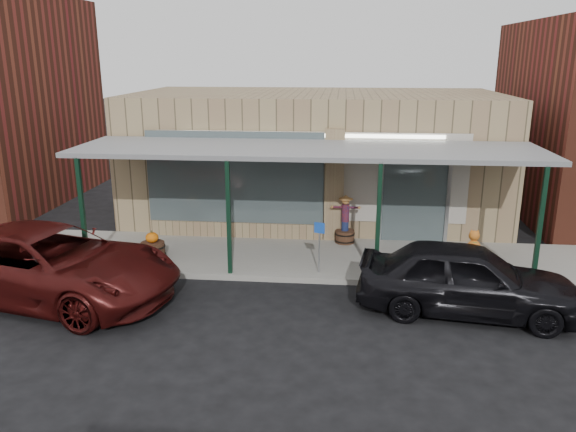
# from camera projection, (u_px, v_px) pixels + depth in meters

# --- Properties ---
(ground) EXTENTS (120.00, 120.00, 0.00)m
(ground) POSITION_uv_depth(u_px,v_px,m) (295.00, 320.00, 11.84)
(ground) COLOR black
(ground) RESTS_ON ground
(sidewalk) EXTENTS (40.00, 3.20, 0.15)m
(sidewalk) POSITION_uv_depth(u_px,v_px,m) (306.00, 258.00, 15.27)
(sidewalk) COLOR gray
(sidewalk) RESTS_ON ground
(storefront) EXTENTS (12.00, 6.25, 4.20)m
(storefront) POSITION_uv_depth(u_px,v_px,m) (315.00, 156.00, 19.07)
(storefront) COLOR #95805B
(storefront) RESTS_ON ground
(awning) EXTENTS (12.00, 3.00, 3.04)m
(awning) POSITION_uv_depth(u_px,v_px,m) (307.00, 151.00, 14.42)
(awning) COLOR slate
(awning) RESTS_ON ground
(block_buildings_near) EXTENTS (61.00, 8.00, 8.00)m
(block_buildings_near) POSITION_uv_depth(u_px,v_px,m) (375.00, 104.00, 19.41)
(block_buildings_near) COLOR brown
(block_buildings_near) RESTS_ON ground
(barrel_scarecrow) EXTENTS (0.84, 0.71, 1.42)m
(barrel_scarecrow) POSITION_uv_depth(u_px,v_px,m) (345.00, 227.00, 16.16)
(barrel_scarecrow) COLOR #4D2C1E
(barrel_scarecrow) RESTS_ON sidewalk
(barrel_pumpkin) EXTENTS (0.85, 0.85, 0.76)m
(barrel_pumpkin) POSITION_uv_depth(u_px,v_px,m) (153.00, 248.00, 15.01)
(barrel_pumpkin) COLOR #4D2C1E
(barrel_pumpkin) RESTS_ON sidewalk
(handicap_sign) EXTENTS (0.26, 0.09, 1.30)m
(handicap_sign) POSITION_uv_depth(u_px,v_px,m) (319.00, 241.00, 13.83)
(handicap_sign) COLOR gray
(handicap_sign) RESTS_ON sidewalk
(parked_sedan) EXTENTS (4.81, 2.47, 1.60)m
(parked_sedan) POSITION_uv_depth(u_px,v_px,m) (466.00, 278.00, 12.02)
(parked_sedan) COLOR black
(parked_sedan) RESTS_ON ground
(car_maroon) EXTENTS (6.44, 3.97, 1.66)m
(car_maroon) POSITION_uv_depth(u_px,v_px,m) (50.00, 264.00, 12.70)
(car_maroon) COLOR #420E0D
(car_maroon) RESTS_ON ground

